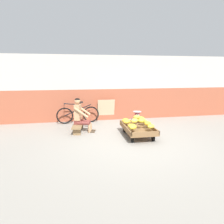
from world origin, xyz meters
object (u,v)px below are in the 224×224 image
(vendor_seated, at_px, (80,115))
(bicycle_near_left, at_px, (78,114))
(low_bench, at_px, (78,126))
(weighing_scale, at_px, (137,115))
(shopping_bag, at_px, (148,126))
(plastic_crate, at_px, (137,123))
(banana_cart, at_px, (138,129))
(sign_board, at_px, (106,110))

(vendor_seated, height_order, bicycle_near_left, vendor_seated)
(low_bench, relative_size, weighing_scale, 3.77)
(weighing_scale, bearing_deg, low_bench, -176.57)
(shopping_bag, bearing_deg, low_bench, 175.55)
(plastic_crate, xyz_separation_m, shopping_bag, (0.30, -0.32, -0.03))
(banana_cart, bearing_deg, plastic_crate, 73.71)
(low_bench, distance_m, vendor_seated, 0.38)
(low_bench, distance_m, shopping_bag, 2.42)
(low_bench, xyz_separation_m, vendor_seated, (0.08, -0.02, 0.37))
(low_bench, bearing_deg, bicycle_near_left, 89.19)
(bicycle_near_left, bearing_deg, vendor_seated, -86.66)
(banana_cart, bearing_deg, bicycle_near_left, 131.69)
(sign_board, bearing_deg, bicycle_near_left, -167.96)
(vendor_seated, bearing_deg, weighing_scale, 4.23)
(low_bench, height_order, bicycle_near_left, bicycle_near_left)
(weighing_scale, bearing_deg, sign_board, 126.33)
(banana_cart, xyz_separation_m, vendor_seated, (-1.73, 0.85, 0.33))
(vendor_seated, xyz_separation_m, sign_board, (1.09, 1.42, -0.13))
(plastic_crate, bearing_deg, banana_cart, -106.29)
(vendor_seated, bearing_deg, bicycle_near_left, 93.34)
(low_bench, xyz_separation_m, sign_board, (1.18, 1.40, 0.24))
(plastic_crate, height_order, bicycle_near_left, bicycle_near_left)
(banana_cart, distance_m, vendor_seated, 1.96)
(low_bench, relative_size, plastic_crate, 3.14)
(bicycle_near_left, bearing_deg, banana_cart, -48.31)
(shopping_bag, bearing_deg, banana_cart, -130.98)
(low_bench, bearing_deg, vendor_seated, -15.27)
(weighing_scale, xyz_separation_m, bicycle_near_left, (-2.09, 1.02, -0.10))
(banana_cart, xyz_separation_m, low_bench, (-1.82, 0.87, -0.04))
(weighing_scale, height_order, shopping_bag, weighing_scale)
(plastic_crate, relative_size, sign_board, 0.41)
(banana_cart, height_order, bicycle_near_left, bicycle_near_left)
(low_bench, distance_m, plastic_crate, 2.11)
(plastic_crate, relative_size, bicycle_near_left, 0.22)
(plastic_crate, xyz_separation_m, weighing_scale, (0.00, -0.00, 0.30))
(sign_board, relative_size, shopping_bag, 3.67)
(vendor_seated, bearing_deg, banana_cart, -26.10)
(weighing_scale, bearing_deg, banana_cart, -106.31)
(plastic_crate, height_order, weighing_scale, weighing_scale)
(low_bench, xyz_separation_m, shopping_bag, (2.41, -0.19, -0.08))
(bicycle_near_left, bearing_deg, weighing_scale, -26.07)
(vendor_seated, xyz_separation_m, weighing_scale, (2.03, 0.15, -0.11))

